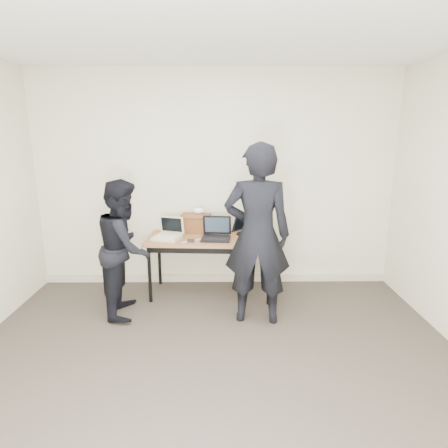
{
  "coord_description": "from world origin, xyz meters",
  "views": [
    {
      "loc": [
        0.06,
        -2.44,
        1.96
      ],
      "look_at": [
        0.1,
        1.6,
        0.95
      ],
      "focal_mm": 30.0,
      "sensor_mm": 36.0,
      "label": 1
    }
  ],
  "objects_px": {
    "laptop_beige": "(168,234)",
    "leather_satchel": "(196,223)",
    "laptop_right": "(250,229)",
    "person_typist": "(257,235)",
    "laptop_center": "(216,234)",
    "person_observer": "(125,248)",
    "desk": "(210,243)",
    "equipment_box": "(261,228)"
  },
  "relations": [
    {
      "from": "leather_satchel",
      "to": "equipment_box",
      "type": "relative_size",
      "value": 1.68
    },
    {
      "from": "desk",
      "to": "equipment_box",
      "type": "relative_size",
      "value": 6.83
    },
    {
      "from": "leather_satchel",
      "to": "person_typist",
      "type": "bearing_deg",
      "value": -45.63
    },
    {
      "from": "desk",
      "to": "laptop_right",
      "type": "distance_m",
      "value": 0.54
    },
    {
      "from": "desk",
      "to": "laptop_center",
      "type": "height_order",
      "value": "laptop_center"
    },
    {
      "from": "laptop_beige",
      "to": "person_observer",
      "type": "height_order",
      "value": "person_observer"
    },
    {
      "from": "desk",
      "to": "laptop_right",
      "type": "bearing_deg",
      "value": 24.11
    },
    {
      "from": "laptop_beige",
      "to": "person_observer",
      "type": "xyz_separation_m",
      "value": [
        -0.41,
        -0.43,
        -0.03
      ]
    },
    {
      "from": "leather_satchel",
      "to": "person_typist",
      "type": "distance_m",
      "value": 1.1
    },
    {
      "from": "laptop_center",
      "to": "desk",
      "type": "bearing_deg",
      "value": 163.41
    },
    {
      "from": "person_observer",
      "to": "laptop_center",
      "type": "bearing_deg",
      "value": -71.75
    },
    {
      "from": "equipment_box",
      "to": "laptop_right",
      "type": "bearing_deg",
      "value": -177.35
    },
    {
      "from": "laptop_right",
      "to": "laptop_beige",
      "type": "bearing_deg",
      "value": 148.16
    },
    {
      "from": "leather_satchel",
      "to": "person_typist",
      "type": "height_order",
      "value": "person_typist"
    },
    {
      "from": "desk",
      "to": "person_typist",
      "type": "distance_m",
      "value": 0.86
    },
    {
      "from": "equipment_box",
      "to": "person_typist",
      "type": "bearing_deg",
      "value": -99.36
    },
    {
      "from": "person_typist",
      "to": "person_observer",
      "type": "bearing_deg",
      "value": -3.42
    },
    {
      "from": "laptop_right",
      "to": "person_observer",
      "type": "bearing_deg",
      "value": 161.15
    },
    {
      "from": "laptop_beige",
      "to": "person_observer",
      "type": "relative_size",
      "value": 0.26
    },
    {
      "from": "laptop_right",
      "to": "equipment_box",
      "type": "height_order",
      "value": "laptop_right"
    },
    {
      "from": "person_typist",
      "to": "person_observer",
      "type": "relative_size",
      "value": 1.26
    },
    {
      "from": "person_observer",
      "to": "desk",
      "type": "bearing_deg",
      "value": -68.67
    },
    {
      "from": "equipment_box",
      "to": "desk",
      "type": "bearing_deg",
      "value": -163.08
    },
    {
      "from": "leather_satchel",
      "to": "person_observer",
      "type": "distance_m",
      "value": 1.0
    },
    {
      "from": "leather_satchel",
      "to": "person_observer",
      "type": "relative_size",
      "value": 0.26
    },
    {
      "from": "desk",
      "to": "equipment_box",
      "type": "distance_m",
      "value": 0.67
    },
    {
      "from": "laptop_center",
      "to": "leather_satchel",
      "type": "height_order",
      "value": "laptop_center"
    },
    {
      "from": "leather_satchel",
      "to": "person_observer",
      "type": "bearing_deg",
      "value": -130.65
    },
    {
      "from": "desk",
      "to": "laptop_beige",
      "type": "bearing_deg",
      "value": -175.47
    },
    {
      "from": "laptop_center",
      "to": "equipment_box",
      "type": "height_order",
      "value": "laptop_center"
    },
    {
      "from": "laptop_beige",
      "to": "laptop_right",
      "type": "height_order",
      "value": "laptop_right"
    },
    {
      "from": "laptop_center",
      "to": "person_observer",
      "type": "distance_m",
      "value": 1.06
    },
    {
      "from": "person_observer",
      "to": "leather_satchel",
      "type": "bearing_deg",
      "value": -52.06
    },
    {
      "from": "laptop_right",
      "to": "person_typist",
      "type": "xyz_separation_m",
      "value": [
        0.0,
        -0.83,
        0.15
      ]
    },
    {
      "from": "equipment_box",
      "to": "person_typist",
      "type": "xyz_separation_m",
      "value": [
        -0.14,
        -0.84,
        0.15
      ]
    },
    {
      "from": "desk",
      "to": "person_observer",
      "type": "bearing_deg",
      "value": -150.68
    },
    {
      "from": "desk",
      "to": "laptop_center",
      "type": "relative_size",
      "value": 4.21
    },
    {
      "from": "laptop_beige",
      "to": "laptop_center",
      "type": "bearing_deg",
      "value": 15.68
    },
    {
      "from": "desk",
      "to": "laptop_beige",
      "type": "relative_size",
      "value": 4.05
    },
    {
      "from": "laptop_center",
      "to": "equipment_box",
      "type": "relative_size",
      "value": 1.62
    },
    {
      "from": "person_typist",
      "to": "desk",
      "type": "bearing_deg",
      "value": -47.83
    },
    {
      "from": "laptop_beige",
      "to": "leather_satchel",
      "type": "bearing_deg",
      "value": 54.17
    }
  ]
}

